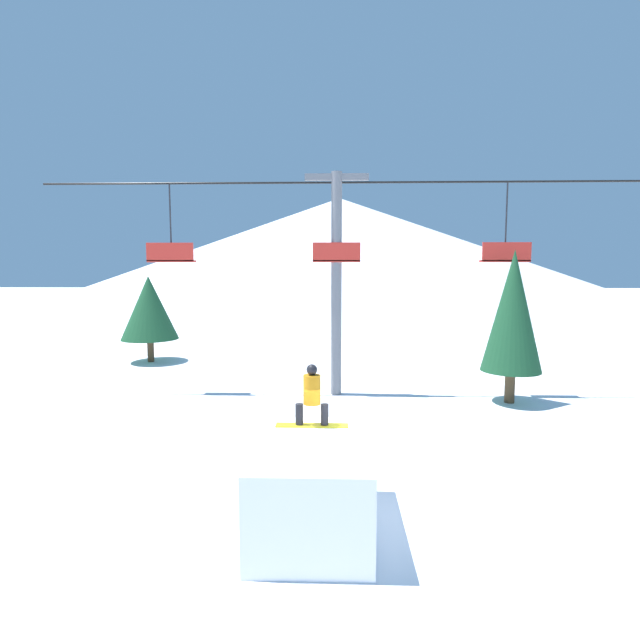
{
  "coord_description": "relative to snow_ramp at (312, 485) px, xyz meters",
  "views": [
    {
      "loc": [
        -0.59,
        -9.81,
        4.97
      ],
      "look_at": [
        -1.02,
        3.86,
        3.51
      ],
      "focal_mm": 28.0,
      "sensor_mm": 36.0,
      "label": 1
    }
  ],
  "objects": [
    {
      "name": "pine_tree_near",
      "position": [
        6.84,
        9.11,
        2.51
      ],
      "size": [
        2.15,
        2.15,
        5.6
      ],
      "color": "#4C3823",
      "rests_on": "ground_plane"
    },
    {
      "name": "ground_plane",
      "position": [
        1.02,
        0.78,
        -0.86
      ],
      "size": [
        220.0,
        220.0,
        0.0
      ],
      "primitive_type": "plane",
      "color": "white"
    },
    {
      "name": "chairlift",
      "position": [
        0.46,
        10.1,
        4.2
      ],
      "size": [
        22.44,
        0.44,
        8.52
      ],
      "color": "slate",
      "rests_on": "ground_plane"
    },
    {
      "name": "snowboarder",
      "position": [
        -0.05,
        0.91,
        1.49
      ],
      "size": [
        1.49,
        0.35,
        1.29
      ],
      "color": "yellow",
      "rests_on": "snow_ramp"
    },
    {
      "name": "snow_ramp",
      "position": [
        0.0,
        0.0,
        0.0
      ],
      "size": [
        2.16,
        3.28,
        1.71
      ],
      "color": "white",
      "rests_on": "ground_plane"
    },
    {
      "name": "mountain_ridge",
      "position": [
        1.02,
        66.39,
        6.7
      ],
      "size": [
        83.19,
        83.19,
        15.11
      ],
      "color": "silver",
      "rests_on": "ground_plane"
    },
    {
      "name": "pine_tree_far",
      "position": [
        -9.29,
        16.57,
        1.99
      ],
      "size": [
        2.93,
        2.93,
        4.51
      ],
      "color": "#4C3823",
      "rests_on": "ground_plane"
    }
  ]
}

